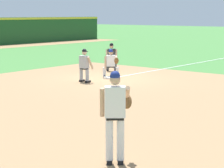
% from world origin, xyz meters
% --- Properties ---
extents(ground_plane, '(160.00, 160.00, 0.00)m').
position_xyz_m(ground_plane, '(0.00, 0.00, 0.00)').
color(ground_plane, '#47843D').
extents(infield_dirt_patch, '(18.00, 18.00, 0.01)m').
position_xyz_m(infield_dirt_patch, '(-4.39, -3.72, 0.00)').
color(infield_dirt_patch, '#A87F56').
rests_on(infield_dirt_patch, ground).
extents(foul_line_stripe, '(17.59, 0.10, 0.00)m').
position_xyz_m(foul_line_stripe, '(8.79, 0.00, 0.01)').
color(foul_line_stripe, white).
rests_on(foul_line_stripe, ground).
extents(first_base_bag, '(0.38, 0.38, 0.09)m').
position_xyz_m(first_base_bag, '(0.00, 0.00, 0.04)').
color(first_base_bag, white).
rests_on(first_base_bag, ground).
extents(baseball, '(0.07, 0.07, 0.07)m').
position_xyz_m(baseball, '(-2.44, -2.41, 0.04)').
color(baseball, white).
rests_on(baseball, ground).
extents(pitcher, '(0.85, 0.56, 1.86)m').
position_xyz_m(pitcher, '(-8.73, -7.42, 1.06)').
color(pitcher, black).
rests_on(pitcher, ground).
extents(first_baseman, '(0.77, 1.07, 1.34)m').
position_xyz_m(first_baseman, '(0.35, 0.16, 0.73)').
color(first_baseman, black).
rests_on(first_baseman, ground).
extents(baserunner, '(0.48, 0.62, 1.46)m').
position_xyz_m(baserunner, '(-1.46, 0.17, 0.79)').
color(baserunner, black).
rests_on(baserunner, ground).
extents(umpire, '(0.66, 0.68, 1.46)m').
position_xyz_m(umpire, '(2.18, 1.65, 0.79)').
color(umpire, black).
rests_on(umpire, ground).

